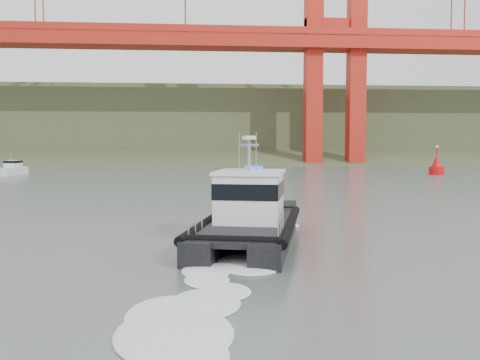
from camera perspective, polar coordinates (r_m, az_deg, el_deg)
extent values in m
plane|color=#55655E|center=(22.16, 5.29, -7.45)|extent=(400.00, 400.00, 0.00)
cube|color=#334024|center=(113.50, -3.12, 1.90)|extent=(500.00, 44.72, 16.25)
cube|color=#334024|center=(141.41, -3.53, 4.77)|extent=(500.00, 70.00, 18.00)
cube|color=#334024|center=(166.52, -3.77, 6.40)|extent=(500.00, 60.00, 16.00)
cube|color=red|center=(98.01, -2.81, 14.46)|extent=(260.00, 6.00, 2.20)
cube|color=black|center=(23.54, -2.07, -5.80)|extent=(3.55, 9.98, 1.09)
cube|color=black|center=(23.21, 3.92, -5.95)|extent=(3.55, 9.98, 1.09)
cube|color=black|center=(22.82, 0.75, -5.00)|extent=(5.60, 9.25, 0.23)
cube|color=white|center=(23.56, 1.06, -1.88)|extent=(3.43, 3.83, 2.09)
cube|color=black|center=(23.53, 1.06, -0.97)|extent=(3.50, 3.90, 0.68)
cube|color=white|center=(23.47, 1.06, 0.83)|extent=(3.65, 4.05, 0.15)
cylinder|color=gray|center=(23.17, 0.98, 2.63)|extent=(0.15, 0.15, 1.64)
cylinder|color=white|center=(23.16, 0.98, 4.54)|extent=(0.64, 0.64, 0.16)
cube|color=silver|center=(76.26, -23.19, 0.82)|extent=(2.83, 5.79, 1.11)
cube|color=silver|center=(76.62, -23.04, 1.53)|extent=(1.86, 2.45, 1.11)
cube|color=black|center=(76.61, -23.05, 1.81)|extent=(1.91, 2.51, 0.32)
cylinder|color=gray|center=(76.18, -23.23, 2.28)|extent=(0.07, 0.07, 1.11)
cylinder|color=red|center=(75.87, 20.23, 0.87)|extent=(1.98, 1.98, 1.32)
cone|color=red|center=(75.81, 20.25, 1.87)|extent=(1.54, 1.54, 1.98)
cylinder|color=red|center=(75.77, 20.28, 2.86)|extent=(0.18, 0.18, 1.10)
sphere|color=#E5D87F|center=(75.76, 20.29, 3.36)|extent=(0.33, 0.33, 0.33)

